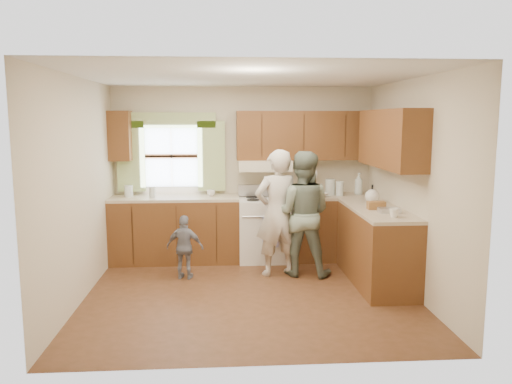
{
  "coord_description": "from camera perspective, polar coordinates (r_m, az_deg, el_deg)",
  "views": [
    {
      "loc": [
        -0.3,
        -5.63,
        2.03
      ],
      "look_at": [
        0.1,
        0.4,
        1.15
      ],
      "focal_mm": 35.0,
      "sensor_mm": 36.0,
      "label": 1
    }
  ],
  "objects": [
    {
      "name": "kitchen_fixtures",
      "position": [
        6.87,
        3.91,
        -1.72
      ],
      "size": [
        3.8,
        2.25,
        2.15
      ],
      "color": "#41210E",
      "rests_on": "ground"
    },
    {
      "name": "child",
      "position": [
        6.47,
        -8.13,
        -6.27
      ],
      "size": [
        0.52,
        0.31,
        0.83
      ],
      "primitive_type": "imported",
      "rotation": [
        0.0,
        0.0,
        2.91
      ],
      "color": "gray",
      "rests_on": "ground"
    },
    {
      "name": "stove",
      "position": [
        7.26,
        1.04,
        -4.15
      ],
      "size": [
        0.76,
        0.67,
        1.07
      ],
      "color": "silver",
      "rests_on": "ground"
    },
    {
      "name": "woman_left",
      "position": [
        6.48,
        2.44,
        -2.42
      ],
      "size": [
        0.68,
        0.54,
        1.65
      ],
      "primitive_type": "imported",
      "rotation": [
        0.0,
        0.0,
        3.4
      ],
      "color": "beige",
      "rests_on": "ground"
    },
    {
      "name": "woman_right",
      "position": [
        6.53,
        5.27,
        -2.47
      ],
      "size": [
        0.92,
        0.8,
        1.63
      ],
      "primitive_type": "imported",
      "rotation": [
        0.0,
        0.0,
        2.88
      ],
      "color": "#274033",
      "rests_on": "ground"
    },
    {
      "name": "room",
      "position": [
        5.69,
        -0.74,
        0.41
      ],
      "size": [
        3.8,
        3.8,
        3.8
      ],
      "color": "#4A2D17",
      "rests_on": "ground"
    }
  ]
}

